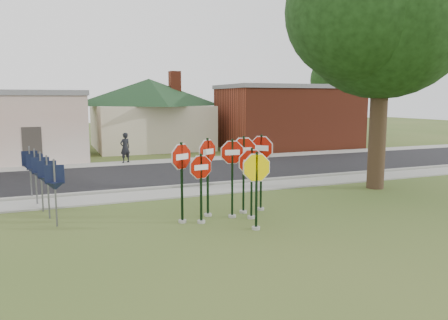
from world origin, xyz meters
name	(u,v)px	position (x,y,z in m)	size (l,w,h in m)	color
ground	(248,231)	(0.00, 0.00, 0.00)	(120.00, 120.00, 0.00)	#3B5620
sidewalk_near	(190,192)	(0.00, 5.50, 0.03)	(60.00, 1.60, 0.06)	gray
road	(163,174)	(0.00, 10.00, 0.02)	(60.00, 7.00, 0.04)	black
sidewalk_far	(145,162)	(0.00, 14.30, 0.03)	(60.00, 1.60, 0.06)	gray
curb	(183,186)	(0.00, 6.50, 0.07)	(60.00, 0.20, 0.14)	gray
stop_sign_center	(232,168)	(0.15, 1.50, 1.59)	(1.00, 0.24, 2.58)	gray
stop_sign_yellow	(256,180)	(0.29, 0.07, 1.44)	(1.12, 0.24, 2.36)	gray
stop_sign_left	(201,180)	(-0.95, 1.26, 1.31)	(0.98, 0.24, 2.20)	gray
stop_sign_right	(252,173)	(0.67, 1.17, 1.43)	(1.11, 0.27, 2.34)	gray
stop_sign_back_right	(244,163)	(0.71, 1.87, 1.66)	(1.13, 0.24, 2.65)	gray
stop_sign_back_left	(208,166)	(-0.50, 1.94, 1.62)	(0.93, 0.55, 2.61)	gray
stop_sign_far_right	(261,161)	(1.40, 1.99, 1.67)	(0.77, 0.82, 2.66)	gray
stop_sign_far_left	(182,171)	(-1.47, 1.52, 1.58)	(0.96, 0.52, 2.55)	gray
route_sign_row	(41,175)	(-5.40, 4.50, 1.22)	(1.43, 4.63, 2.00)	#59595E
building_house	(149,100)	(2.00, 22.00, 3.65)	(11.60, 11.60, 6.20)	#C2B69A
building_brick	(289,116)	(12.00, 18.50, 2.40)	(10.20, 6.20, 4.75)	maroon
oak_tree	(384,8)	(7.50, 3.50, 7.29)	(10.81, 10.21, 10.90)	black
bg_tree_right	(339,80)	(22.00, 26.00, 5.58)	(5.60, 5.60, 8.40)	black
pedestrian	(125,148)	(-1.09, 14.44, 0.92)	(0.63, 0.41, 1.73)	black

